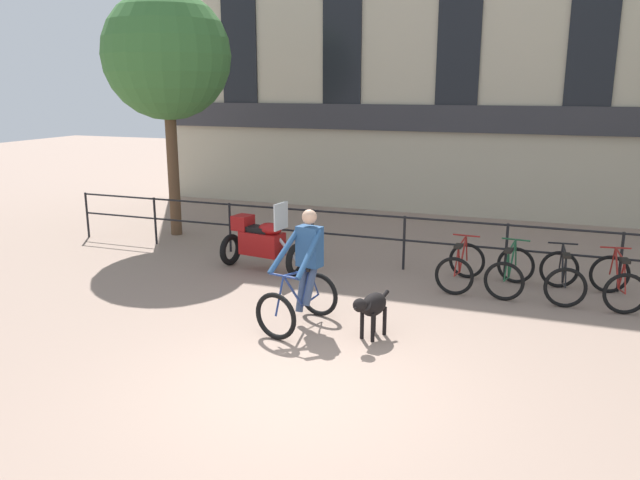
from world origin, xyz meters
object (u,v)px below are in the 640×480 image
at_px(parked_bicycle_near_lamp, 461,267).
at_px(parked_bicycle_mid_right, 562,277).
at_px(cyclist_with_bike, 303,275).
at_px(dog, 372,306).
at_px(parked_bicycle_mid_left, 510,271).
at_px(parked_motorcycle, 261,242).
at_px(parked_bicycle_far_end, 617,282).

distance_m(parked_bicycle_near_lamp, parked_bicycle_mid_right, 1.66).
relative_size(cyclist_with_bike, dog, 1.99).
height_order(parked_bicycle_near_lamp, parked_bicycle_mid_left, same).
bearing_deg(parked_bicycle_near_lamp, cyclist_with_bike, 57.93).
relative_size(parked_motorcycle, parked_bicycle_mid_left, 1.45).
xyz_separation_m(parked_bicycle_mid_right, parked_bicycle_far_end, (0.83, 0.00, 0.00)).
distance_m(parked_bicycle_near_lamp, parked_bicycle_mid_left, 0.83).
relative_size(parked_bicycle_near_lamp, parked_bicycle_far_end, 0.96).
relative_size(dog, parked_motorcycle, 0.50).
bearing_deg(parked_bicycle_mid_left, cyclist_with_bike, 50.45).
distance_m(parked_motorcycle, parked_bicycle_near_lamp, 3.72).
relative_size(parked_bicycle_mid_left, parked_bicycle_mid_right, 1.01).
bearing_deg(parked_motorcycle, cyclist_with_bike, -133.18).
relative_size(parked_bicycle_near_lamp, parked_bicycle_mid_right, 0.98).
bearing_deg(parked_bicycle_mid_right, parked_bicycle_far_end, 174.69).
relative_size(cyclist_with_bike, parked_bicycle_near_lamp, 1.48).
distance_m(parked_motorcycle, parked_bicycle_mid_left, 4.54).
height_order(dog, parked_bicycle_mid_right, parked_bicycle_mid_right).
bearing_deg(cyclist_with_bike, parked_motorcycle, 139.63).
bearing_deg(parked_bicycle_far_end, cyclist_with_bike, 22.50).
distance_m(parked_motorcycle, parked_bicycle_mid_right, 5.37).
bearing_deg(parked_bicycle_near_lamp, dog, 77.39).
xyz_separation_m(dog, parked_bicycle_mid_right, (2.47, 2.80, -0.11)).
bearing_deg(cyclist_with_bike, parked_bicycle_mid_left, 55.66).
bearing_deg(cyclist_with_bike, parked_bicycle_mid_right, 48.15).
distance_m(cyclist_with_bike, dog, 1.14).
distance_m(cyclist_with_bike, parked_motorcycle, 2.92).
xyz_separation_m(dog, parked_bicycle_near_lamp, (0.81, 2.80, -0.11)).
distance_m(cyclist_with_bike, parked_bicycle_mid_left, 3.82).
bearing_deg(parked_motorcycle, dog, -121.60).
height_order(dog, parked_bicycle_far_end, parked_bicycle_far_end).
distance_m(cyclist_with_bike, parked_bicycle_near_lamp, 3.28).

